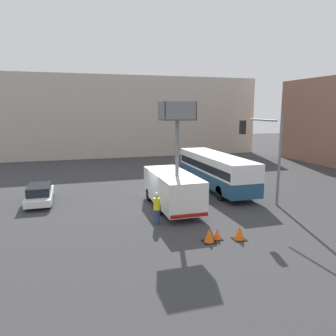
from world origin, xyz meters
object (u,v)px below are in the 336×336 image
at_px(utility_truck, 172,187).
at_px(traffic_cone_near_truck, 239,233).
at_px(road_worker_near_truck, 157,208).
at_px(traffic_cone_mid_road, 209,235).
at_px(city_bus, 216,169).
at_px(traffic_cone_far_side, 217,234).
at_px(traffic_light_pole, 267,146).
at_px(road_worker_directing, 226,187).
at_px(parked_car_curbside, 40,194).

height_order(utility_truck, traffic_cone_near_truck, utility_truck).
xyz_separation_m(road_worker_near_truck, traffic_cone_mid_road, (1.88, -3.40, -0.62)).
relative_size(city_bus, traffic_cone_far_side, 17.89).
relative_size(traffic_light_pole, road_worker_near_truck, 3.27).
height_order(road_worker_directing, traffic_cone_mid_road, road_worker_directing).
relative_size(traffic_cone_far_side, parked_car_curbside, 0.13).
bearing_deg(road_worker_directing, city_bus, -23.65).
relative_size(road_worker_near_truck, parked_car_curbside, 0.40).
distance_m(traffic_cone_mid_road, parked_car_curbside, 13.41).
relative_size(utility_truck, traffic_cone_near_truck, 9.44).
xyz_separation_m(utility_truck, traffic_cone_near_truck, (1.74, -6.16, -1.19)).
relative_size(utility_truck, road_worker_directing, 3.97).
distance_m(traffic_cone_far_side, parked_car_curbside, 13.63).
bearing_deg(traffic_cone_mid_road, traffic_cone_far_side, 21.45).
xyz_separation_m(road_worker_near_truck, road_worker_directing, (6.46, 3.98, -0.07)).
bearing_deg(traffic_light_pole, parked_car_curbside, 160.50).
height_order(city_bus, traffic_light_pole, traffic_light_pole).
distance_m(road_worker_near_truck, traffic_cone_far_side, 4.07).
xyz_separation_m(traffic_cone_mid_road, traffic_cone_far_side, (0.55, 0.22, -0.08)).
relative_size(city_bus, road_worker_near_truck, 5.57).
xyz_separation_m(road_worker_directing, parked_car_curbside, (-13.46, 2.66, -0.20)).
bearing_deg(road_worker_near_truck, traffic_light_pole, 169.40).
distance_m(city_bus, road_worker_directing, 3.15).
bearing_deg(road_worker_directing, traffic_light_pole, -162.16).
relative_size(road_worker_near_truck, road_worker_directing, 1.07).
bearing_deg(traffic_cone_far_side, traffic_cone_mid_road, -158.55).
distance_m(road_worker_directing, parked_car_curbside, 13.72).
relative_size(utility_truck, traffic_light_pole, 1.14).
bearing_deg(city_bus, parked_car_curbside, 79.65).
xyz_separation_m(utility_truck, traffic_cone_far_side, (0.65, -5.80, -1.27)).
bearing_deg(city_bus, traffic_cone_mid_road, 142.10).
bearing_deg(traffic_cone_mid_road, traffic_light_pole, 36.98).
bearing_deg(traffic_cone_far_side, traffic_light_pole, 38.23).
relative_size(utility_truck, parked_car_curbside, 1.50).
bearing_deg(city_bus, utility_truck, 118.25).
height_order(traffic_cone_mid_road, traffic_cone_far_side, traffic_cone_mid_road).
distance_m(city_bus, traffic_cone_near_truck, 11.16).
bearing_deg(road_worker_directing, utility_truck, 92.54).
height_order(traffic_cone_mid_road, parked_car_curbside, parked_car_curbside).
bearing_deg(parked_car_curbside, traffic_cone_far_side, -46.16).
height_order(traffic_light_pole, parked_car_curbside, traffic_light_pole).
bearing_deg(parked_car_curbside, traffic_cone_mid_road, -48.50).
bearing_deg(traffic_cone_far_side, road_worker_directing, 60.67).
bearing_deg(road_worker_directing, traffic_cone_mid_road, 134.50).
distance_m(utility_truck, traffic_cone_near_truck, 6.51).
bearing_deg(traffic_cone_far_side, parked_car_curbside, 133.84).
height_order(traffic_light_pole, traffic_cone_far_side, traffic_light_pole).
height_order(road_worker_near_truck, traffic_cone_near_truck, road_worker_near_truck).
distance_m(city_bus, road_worker_near_truck, 9.90).
height_order(traffic_cone_near_truck, parked_car_curbside, parked_car_curbside).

